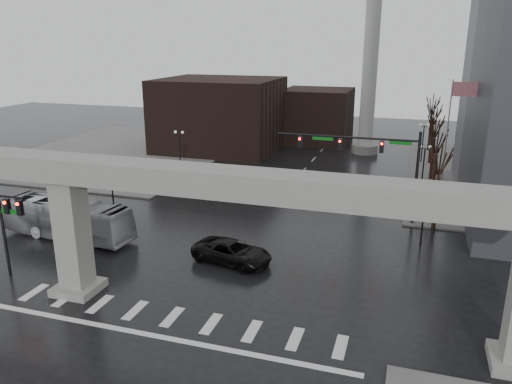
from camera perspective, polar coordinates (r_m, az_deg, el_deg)
ground at (r=30.51m, az=-8.68°, el=-13.01°), size 160.00×160.00×0.00m
sidewalk_nw at (r=72.29m, az=-14.78°, el=4.43°), size 28.00×36.00×0.15m
elevated_guideway at (r=27.20m, az=-6.93°, el=-0.85°), size 48.00×2.60×8.70m
building_far_left at (r=71.26m, az=-4.18°, el=8.80°), size 16.00×14.00×10.00m
building_far_mid at (r=77.63m, az=6.99°, el=8.66°), size 10.00×10.00×8.00m
smokestack at (r=69.80m, az=12.99°, el=15.14°), size 3.60×3.60×30.00m
signal_mast_arm at (r=43.44m, az=13.04°, el=4.18°), size 12.12×0.43×8.00m
signal_left_pole at (r=36.00m, az=-26.45°, el=-2.78°), size 2.30×0.30×6.00m
flagpole_assembly at (r=46.25m, az=21.37°, el=6.37°), size 2.06×0.12×12.00m
lamp_right_0 at (r=39.31m, az=18.72°, el=-1.21°), size 1.22×0.32×5.11m
lamp_right_1 at (r=52.83m, az=18.63°, el=3.35°), size 1.22×0.32×5.11m
lamp_right_2 at (r=66.55m, az=18.58°, el=6.04°), size 1.22×0.32×5.11m
lamp_left_0 at (r=46.93m, az=-16.24°, el=1.92°), size 1.22×0.32×5.11m
lamp_left_1 at (r=58.72m, az=-8.74°, el=5.36°), size 1.22×0.32×5.11m
lamp_left_2 at (r=71.32m, az=-3.77°, el=7.58°), size 1.22×0.32×5.11m
tree_right_0 at (r=43.39m, az=19.96°, el=-0.60°), size 1.09×1.58×7.50m
tree_right_1 at (r=51.08m, az=19.73°, el=2.07°), size 1.09×1.61×7.67m
tree_right_2 at (r=58.86m, az=19.56°, el=4.04°), size 1.10×1.63×7.85m
tree_right_3 at (r=66.69m, az=19.42°, el=5.55°), size 1.11×1.66×8.02m
tree_right_4 at (r=74.55m, az=19.32°, el=6.74°), size 1.12×1.69×8.19m
pickup_truck at (r=35.50m, az=-2.75°, el=-6.86°), size 6.19×3.77×1.60m
city_bus at (r=42.27m, az=-20.77°, el=-2.87°), size 11.52×3.69×3.16m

